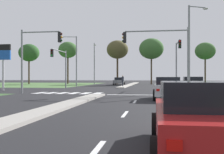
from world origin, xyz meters
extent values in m
plane|color=black|center=(0.00, 30.00, 0.00)|extent=(200.00, 200.00, 0.00)
cube|color=#476B38|center=(-25.50, 54.50, 0.00)|extent=(35.00, 35.00, 0.01)
cube|color=gray|center=(0.00, 11.00, 0.07)|extent=(1.20, 22.00, 0.14)
cube|color=#ADA89E|center=(0.00, 55.00, 0.07)|extent=(1.20, 36.00, 0.14)
cube|color=silver|center=(3.50, 4.33, 0.01)|extent=(0.14, 2.00, 0.01)
cube|color=silver|center=(3.50, 10.33, 0.01)|extent=(0.14, 2.00, 0.01)
cube|color=silver|center=(3.50, 16.33, 0.01)|extent=(0.14, 2.00, 0.01)
cube|color=silver|center=(6.85, 12.00, 0.01)|extent=(0.14, 24.00, 0.01)
cube|color=silver|center=(3.80, 23.00, 0.01)|extent=(6.40, 0.50, 0.01)
cube|color=silver|center=(-6.40, 24.80, 0.01)|extent=(0.70, 2.80, 0.01)
cube|color=silver|center=(-5.25, 24.80, 0.01)|extent=(0.70, 2.80, 0.01)
cube|color=silver|center=(-4.10, 24.80, 0.01)|extent=(0.70, 2.80, 0.01)
cube|color=silver|center=(-2.95, 24.80, 0.01)|extent=(0.70, 2.80, 0.01)
cube|color=silver|center=(-1.80, 24.80, 0.01)|extent=(0.70, 2.80, 0.01)
cube|color=silver|center=(-0.65, 24.80, 0.01)|extent=(0.70, 2.80, 0.01)
cube|color=#A31919|center=(5.62, 4.48, 0.63)|extent=(1.72, 4.46, 0.63)
cube|color=black|center=(5.62, 4.33, 1.21)|extent=(1.51, 2.05, 0.52)
cube|color=red|center=(4.97, 2.23, 0.70)|extent=(0.20, 0.04, 0.14)
cylinder|color=black|center=(4.76, 5.91, 0.32)|extent=(0.22, 0.64, 0.64)
cube|color=slate|center=(-2.36, 55.03, 0.65)|extent=(1.87, 4.47, 0.65)
cube|color=black|center=(-2.36, 55.18, 1.23)|extent=(1.64, 2.06, 0.52)
cube|color=red|center=(-1.65, 57.29, 0.71)|extent=(0.20, 0.04, 0.14)
cube|color=red|center=(-3.07, 57.29, 0.71)|extent=(0.20, 0.04, 0.14)
cylinder|color=black|center=(-1.43, 53.60, 0.32)|extent=(0.22, 0.64, 0.64)
cylinder|color=black|center=(-3.30, 53.60, 0.32)|extent=(0.22, 0.64, 0.64)
cylinder|color=black|center=(-1.43, 56.46, 0.32)|extent=(0.22, 0.64, 0.64)
cylinder|color=black|center=(-3.30, 56.46, 0.32)|extent=(0.22, 0.64, 0.64)
cube|color=#B7B7BC|center=(5.61, 18.47, 0.68)|extent=(1.76, 4.36, 0.72)
cube|color=black|center=(5.61, 18.32, 1.30)|extent=(1.54, 2.00, 0.52)
cube|color=red|center=(4.94, 16.27, 0.75)|extent=(0.20, 0.04, 0.14)
cube|color=red|center=(6.28, 16.27, 0.75)|extent=(0.20, 0.04, 0.14)
cylinder|color=black|center=(4.73, 19.86, 0.32)|extent=(0.22, 0.64, 0.64)
cylinder|color=black|center=(6.49, 19.86, 0.32)|extent=(0.22, 0.64, 0.64)
cylinder|color=black|center=(4.73, 17.07, 0.32)|extent=(0.22, 0.64, 0.64)
cylinder|color=black|center=(6.49, 17.07, 0.32)|extent=(0.22, 0.64, 0.64)
cube|color=black|center=(8.64, 29.59, 0.69)|extent=(4.12, 1.74, 0.75)
cube|color=black|center=(8.79, 29.59, 1.33)|extent=(1.90, 1.53, 0.52)
cube|color=red|center=(10.72, 28.93, 0.77)|extent=(0.04, 0.20, 0.14)
cube|color=red|center=(10.72, 30.25, 0.77)|extent=(0.04, 0.20, 0.14)
cylinder|color=black|center=(7.32, 28.72, 0.32)|extent=(0.64, 0.22, 0.64)
cylinder|color=black|center=(7.32, 30.46, 0.32)|extent=(0.64, 0.22, 0.64)
cylinder|color=black|center=(9.96, 28.72, 0.32)|extent=(0.64, 0.22, 0.64)
cylinder|color=black|center=(9.96, 30.46, 0.32)|extent=(0.64, 0.22, 0.64)
cylinder|color=gray|center=(-7.60, 23.40, 3.00)|extent=(0.18, 0.18, 6.00)
cylinder|color=gray|center=(-5.75, 23.40, 5.75)|extent=(3.70, 0.12, 0.12)
cube|color=black|center=(-3.90, 23.40, 5.23)|extent=(0.26, 0.32, 0.95)
sphere|color=#360503|center=(-3.74, 23.40, 5.53)|extent=(0.20, 0.20, 0.20)
sphere|color=orange|center=(-3.74, 23.40, 5.23)|extent=(0.20, 0.20, 0.20)
sphere|color=black|center=(-3.74, 23.40, 4.93)|extent=(0.20, 0.20, 0.20)
cylinder|color=gray|center=(7.60, 36.60, 3.05)|extent=(0.18, 0.18, 6.09)
cylinder|color=gray|center=(7.60, 33.99, 5.84)|extent=(0.12, 5.22, 0.12)
cube|color=black|center=(7.60, 31.38, 5.32)|extent=(0.32, 0.26, 0.95)
sphere|color=red|center=(7.60, 31.22, 5.62)|extent=(0.20, 0.20, 0.20)
sphere|color=#3A2405|center=(7.60, 31.22, 5.32)|extent=(0.20, 0.20, 0.20)
sphere|color=black|center=(7.60, 31.22, 5.02)|extent=(0.20, 0.20, 0.20)
cylinder|color=gray|center=(7.60, 23.40, 2.92)|extent=(0.18, 0.18, 5.84)
cylinder|color=gray|center=(4.86, 23.40, 5.59)|extent=(5.47, 0.12, 0.12)
cube|color=black|center=(2.13, 23.40, 5.07)|extent=(0.26, 0.32, 0.95)
sphere|color=#360503|center=(1.97, 23.40, 5.37)|extent=(0.20, 0.20, 0.20)
sphere|color=orange|center=(1.97, 23.40, 5.07)|extent=(0.20, 0.20, 0.20)
sphere|color=black|center=(1.97, 23.40, 4.77)|extent=(0.20, 0.20, 0.20)
cylinder|color=gray|center=(-7.60, 36.60, 2.63)|extent=(0.18, 0.18, 5.26)
cylinder|color=gray|center=(-7.60, 33.91, 5.01)|extent=(0.12, 5.37, 0.12)
cube|color=black|center=(-7.60, 31.23, 4.48)|extent=(0.32, 0.26, 0.95)
sphere|color=#360503|center=(-7.60, 31.07, 4.78)|extent=(0.20, 0.20, 0.20)
sphere|color=#3A2405|center=(-7.60, 31.07, 4.48)|extent=(0.20, 0.20, 0.20)
sphere|color=green|center=(-7.60, 31.07, 4.18)|extent=(0.20, 0.20, 0.20)
cylinder|color=gray|center=(8.23, 28.12, 4.45)|extent=(0.20, 0.20, 8.90)
cylinder|color=gray|center=(9.12, 28.56, 8.80)|extent=(1.82, 0.97, 0.10)
ellipsoid|color=#B2B2A8|center=(10.01, 29.00, 8.70)|extent=(0.56, 0.28, 0.20)
cylinder|color=gray|center=(-8.23, 44.25, 4.20)|extent=(0.20, 0.20, 8.41)
cylinder|color=gray|center=(-9.40, 44.01, 8.31)|extent=(2.36, 0.59, 0.10)
ellipsoid|color=#B2B2A8|center=(-10.57, 43.76, 8.21)|extent=(0.56, 0.28, 0.20)
cylinder|color=gray|center=(-8.23, 58.41, 4.49)|extent=(0.20, 0.20, 8.97)
cylinder|color=gray|center=(-8.36, 59.52, 8.87)|extent=(0.37, 2.22, 0.10)
ellipsoid|color=#B2B2A8|center=(-8.50, 60.62, 8.77)|extent=(0.56, 0.28, 0.20)
cylinder|color=#232833|center=(-0.19, 42.38, 0.50)|extent=(0.16, 0.16, 0.72)
cylinder|color=#232833|center=(-0.19, 42.38, 1.24)|extent=(0.34, 0.34, 0.76)
sphere|color=tan|center=(-0.19, 42.38, 1.73)|extent=(0.21, 0.21, 0.21)
cylinder|color=silver|center=(-12.71, 28.99, 1.79)|extent=(0.24, 0.24, 3.57)
cube|color=#194CA5|center=(-12.71, 28.99, 4.12)|extent=(1.80, 0.24, 1.10)
cube|color=black|center=(-12.71, 28.99, 5.02)|extent=(1.80, 0.24, 0.70)
cylinder|color=#423323|center=(-23.20, 58.13, 2.89)|extent=(0.35, 0.35, 5.77)
ellipsoid|color=#285123|center=(-23.20, 58.13, 7.04)|extent=(4.60, 4.60, 3.91)
cylinder|color=#423323|center=(-15.13, 61.31, 3.32)|extent=(0.37, 0.37, 6.65)
ellipsoid|color=#38602D|center=(-15.13, 61.31, 7.86)|extent=(4.42, 4.42, 3.76)
cylinder|color=#423323|center=(-3.51, 61.20, 3.21)|extent=(0.41, 0.41, 6.42)
ellipsoid|color=#4C4728|center=(-3.51, 61.20, 7.76)|extent=(4.87, 4.87, 4.14)
cylinder|color=#423323|center=(4.10, 58.12, 3.05)|extent=(0.32, 0.32, 6.11)
ellipsoid|color=#38602D|center=(4.10, 58.12, 7.53)|extent=(5.15, 5.15, 4.38)
cylinder|color=#423323|center=(14.74, 56.51, 2.82)|extent=(0.31, 0.31, 5.65)
ellipsoid|color=#38602D|center=(14.74, 56.51, 6.75)|extent=(4.01, 4.01, 3.41)
camera|label=1|loc=(4.72, -1.35, 1.56)|focal=44.95mm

